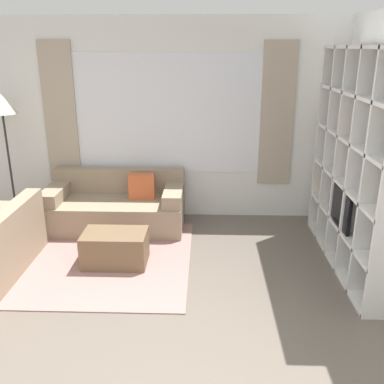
{
  "coord_description": "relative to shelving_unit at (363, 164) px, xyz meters",
  "views": [
    {
      "loc": [
        0.52,
        -2.49,
        2.32
      ],
      "look_at": [
        0.37,
        1.81,
        0.85
      ],
      "focal_mm": 40.0,
      "sensor_mm": 36.0,
      "label": 1
    }
  ],
  "objects": [
    {
      "name": "ground_plane",
      "position": [
        -2.17,
        -1.89,
        -1.15
      ],
      "size": [
        16.0,
        16.0,
        0.0
      ],
      "primitive_type": "plane",
      "color": "#665B51"
    },
    {
      "name": "wall_back",
      "position": [
        -2.17,
        1.42,
        0.21
      ],
      "size": [
        5.9,
        0.11,
        2.7
      ],
      "color": "white",
      "rests_on": "ground_plane"
    },
    {
      "name": "area_rug",
      "position": [
        -3.24,
        -0.02,
        -1.14
      ],
      "size": [
        2.83,
        2.08,
        0.01
      ],
      "primitive_type": "cube",
      "color": "gray",
      "rests_on": "ground_plane"
    },
    {
      "name": "shelving_unit",
      "position": [
        0.0,
        0.0,
        0.0
      ],
      "size": [
        0.42,
        2.16,
        2.33
      ],
      "color": "#232328",
      "rests_on": "ground_plane"
    },
    {
      "name": "couch_main",
      "position": [
        -2.84,
        0.95,
        -0.87
      ],
      "size": [
        1.8,
        0.87,
        0.73
      ],
      "color": "gray",
      "rests_on": "ground_plane"
    },
    {
      "name": "ottoman",
      "position": [
        -2.65,
        -0.12,
        -0.96
      ],
      "size": [
        0.7,
        0.45,
        0.38
      ],
      "color": "brown",
      "rests_on": "ground_plane"
    },
    {
      "name": "floor_lamp",
      "position": [
        -4.3,
        1.11,
        0.39
      ],
      "size": [
        0.39,
        0.39,
        1.75
      ],
      "color": "black",
      "rests_on": "ground_plane"
    }
  ]
}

